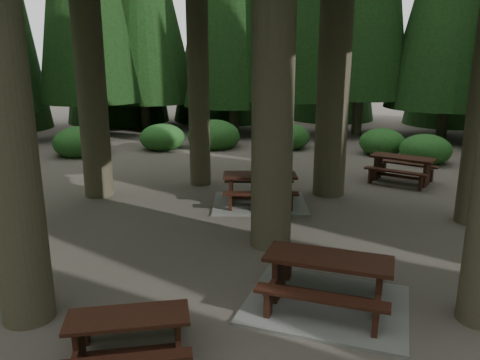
# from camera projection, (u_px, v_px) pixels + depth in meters

# --- Properties ---
(ground) EXTENTS (80.00, 80.00, 0.00)m
(ground) POSITION_uv_depth(u_px,v_px,m) (232.00, 247.00, 9.81)
(ground) COLOR #534A43
(ground) RESTS_ON ground
(picnic_table_a) EXTENTS (2.93, 2.62, 0.85)m
(picnic_table_a) POSITION_uv_depth(u_px,v_px,m) (327.00, 289.00, 7.39)
(picnic_table_a) COLOR gray
(picnic_table_a) RESTS_ON ground
(picnic_table_c) EXTENTS (2.63, 2.23, 0.84)m
(picnic_table_c) POSITION_uv_depth(u_px,v_px,m) (260.00, 194.00, 12.59)
(picnic_table_c) COLOR gray
(picnic_table_c) RESTS_ON ground
(picnic_table_d) EXTENTS (2.43, 2.30, 0.83)m
(picnic_table_d) POSITION_uv_depth(u_px,v_px,m) (402.00, 165.00, 14.76)
(picnic_table_d) COLOR black
(picnic_table_d) RESTS_ON ground
(picnic_table_e) EXTENTS (1.81, 1.60, 0.67)m
(picnic_table_e) POSITION_uv_depth(u_px,v_px,m) (129.00, 331.00, 5.99)
(picnic_table_e) COLOR black
(picnic_table_e) RESTS_ON ground
(shrub_ring) EXTENTS (23.86, 24.64, 1.49)m
(shrub_ring) POSITION_uv_depth(u_px,v_px,m) (267.00, 218.00, 10.37)
(shrub_ring) COLOR #20581E
(shrub_ring) RESTS_ON ground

